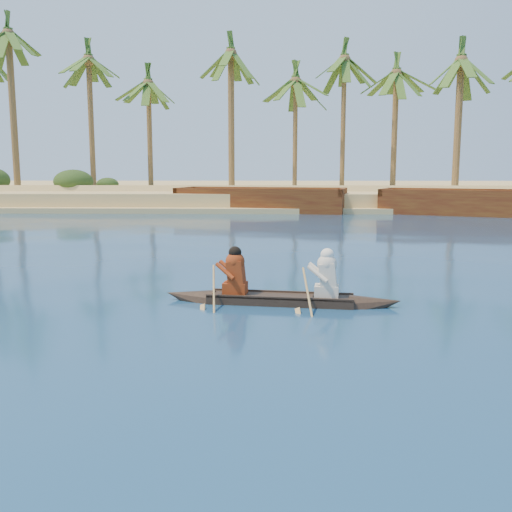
{
  "coord_description": "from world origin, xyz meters",
  "views": [
    {
      "loc": [
        7.83,
        -16.43,
        2.96
      ],
      "look_at": [
        7.42,
        -2.8,
        0.89
      ],
      "focal_mm": 40.0,
      "sensor_mm": 36.0,
      "label": 1
    }
  ],
  "objects": [
    {
      "name": "barge_mid",
      "position": [
        6.98,
        24.58,
        0.7
      ],
      "size": [
        12.49,
        6.35,
        1.99
      ],
      "rotation": [
        0.0,
        0.0,
        -0.21
      ],
      "color": "brown",
      "rests_on": "ground"
    },
    {
      "name": "sandy_embankment",
      "position": [
        0.0,
        46.89,
        0.53
      ],
      "size": [
        150.0,
        51.0,
        1.5
      ],
      "color": "tan",
      "rests_on": "ground"
    },
    {
      "name": "canoe",
      "position": [
        8.0,
        -4.0,
        0.28
      ],
      "size": [
        5.33,
        1.39,
        1.46
      ],
      "rotation": [
        0.0,
        0.0,
        -0.13
      ],
      "color": "#31241B",
      "rests_on": "ground"
    },
    {
      "name": "palm_grove",
      "position": [
        0.0,
        35.0,
        8.0
      ],
      "size": [
        110.0,
        14.0,
        16.0
      ],
      "primitive_type": null,
      "color": "#325A20",
      "rests_on": "ground"
    },
    {
      "name": "ground",
      "position": [
        0.0,
        0.0,
        0.0
      ],
      "size": [
        160.0,
        160.0,
        0.0
      ],
      "primitive_type": "plane",
      "color": "#0B264A",
      "rests_on": "ground"
    },
    {
      "name": "shrub_cluster",
      "position": [
        0.0,
        31.5,
        1.2
      ],
      "size": [
        100.0,
        6.0,
        2.4
      ],
      "primitive_type": null,
      "color": "#1C3513",
      "rests_on": "ground"
    },
    {
      "name": "barge_right",
      "position": [
        21.11,
        22.0,
        0.69
      ],
      "size": [
        12.44,
        8.11,
        1.97
      ],
      "rotation": [
        0.0,
        0.0,
        -0.39
      ],
      "color": "brown",
      "rests_on": "ground"
    }
  ]
}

